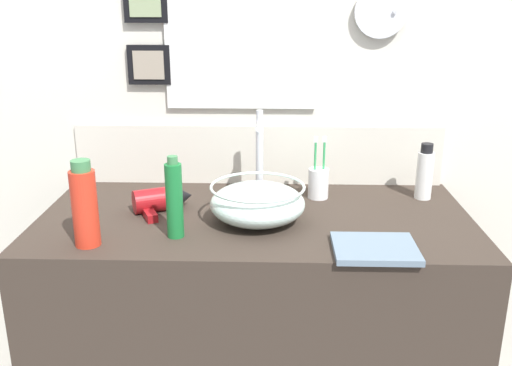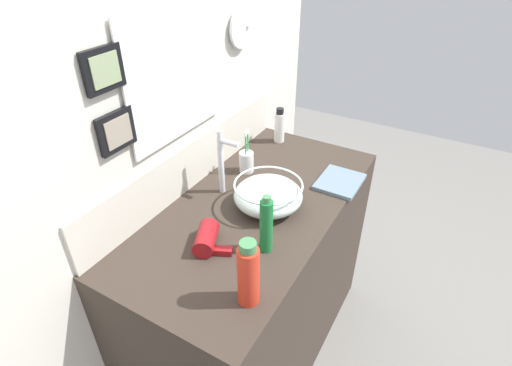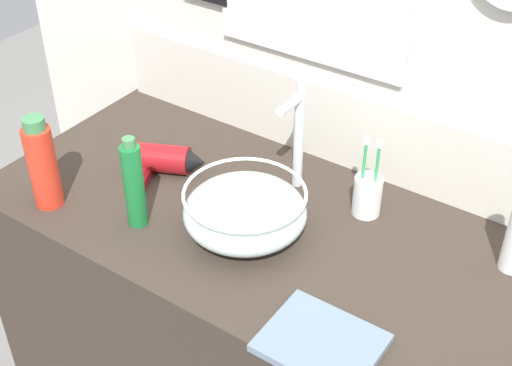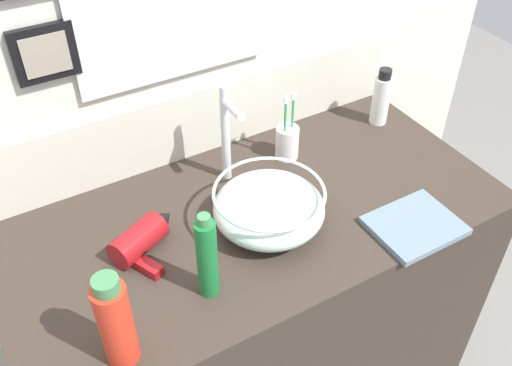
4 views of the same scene
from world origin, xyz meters
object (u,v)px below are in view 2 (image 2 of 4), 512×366
(hair_drier, at_px, (208,236))
(soap_dispenser, at_px, (280,126))
(lotion_bottle, at_px, (248,274))
(toothbrush_cup, at_px, (246,161))
(glass_bowl_sink, at_px, (268,195))
(faucet, at_px, (222,159))
(spray_bottle, at_px, (266,225))
(hand_towel, at_px, (340,182))

(hair_drier, height_order, soap_dispenser, soap_dispenser)
(lotion_bottle, xyz_separation_m, soap_dispenser, (0.96, 0.39, -0.03))
(toothbrush_cup, bearing_deg, glass_bowl_sink, -131.53)
(lotion_bottle, distance_m, soap_dispenser, 1.03)
(faucet, xyz_separation_m, hair_drier, (-0.29, -0.13, -0.12))
(toothbrush_cup, xyz_separation_m, soap_dispenser, (0.33, 0.01, 0.03))
(toothbrush_cup, height_order, soap_dispenser, toothbrush_cup)
(hair_drier, bearing_deg, soap_dispenser, 9.61)
(faucet, relative_size, soap_dispenser, 1.57)
(hair_drier, height_order, toothbrush_cup, toothbrush_cup)
(hair_drier, relative_size, spray_bottle, 0.84)
(faucet, bearing_deg, hand_towel, -52.67)
(soap_dispenser, height_order, hand_towel, soap_dispenser)
(toothbrush_cup, bearing_deg, lotion_bottle, -148.45)
(toothbrush_cup, xyz_separation_m, lotion_bottle, (-0.62, -0.38, 0.06))
(glass_bowl_sink, bearing_deg, spray_bottle, -153.24)
(hair_drier, xyz_separation_m, lotion_bottle, (-0.14, -0.25, 0.07))
(hair_drier, distance_m, toothbrush_cup, 0.50)
(lotion_bottle, bearing_deg, faucet, 41.07)
(toothbrush_cup, distance_m, soap_dispenser, 0.33)
(soap_dispenser, bearing_deg, toothbrush_cup, -178.97)
(lotion_bottle, xyz_separation_m, hand_towel, (0.74, -0.02, -0.10))
(faucet, height_order, spray_bottle, faucet)
(lotion_bottle, height_order, soap_dispenser, lotion_bottle)
(toothbrush_cup, relative_size, hand_towel, 0.96)
(hand_towel, bearing_deg, lotion_bottle, 178.62)
(faucet, relative_size, lotion_bottle, 1.23)
(hair_drier, distance_m, spray_bottle, 0.22)
(spray_bottle, bearing_deg, hand_towel, -8.66)
(soap_dispenser, distance_m, spray_bottle, 0.81)
(toothbrush_cup, height_order, spray_bottle, spray_bottle)
(soap_dispenser, bearing_deg, lotion_bottle, -157.90)
(soap_dispenser, relative_size, spray_bottle, 0.80)
(hair_drier, distance_m, soap_dispenser, 0.82)
(faucet, height_order, hair_drier, faucet)
(faucet, bearing_deg, lotion_bottle, -138.93)
(glass_bowl_sink, distance_m, hair_drier, 0.30)
(hair_drier, relative_size, hand_towel, 0.90)
(faucet, xyz_separation_m, lotion_bottle, (-0.43, -0.38, -0.05))
(hand_towel, bearing_deg, toothbrush_cup, 106.06)
(spray_bottle, relative_size, hand_towel, 1.06)
(hair_drier, bearing_deg, hand_towel, -24.33)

